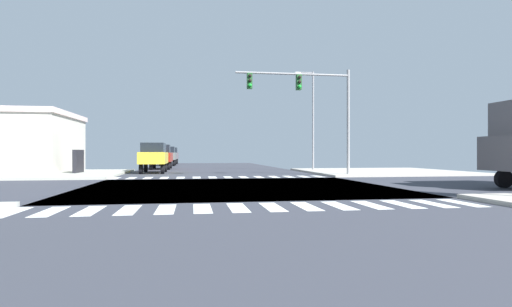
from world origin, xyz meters
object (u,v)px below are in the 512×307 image
object	(u,v)px
suv_crossing_1	(171,154)
traffic_signal_mast	(307,96)
pickup_farside_1	(161,156)
suv_leading_3	(154,155)
street_lamp	(311,112)
suv_queued_2	(168,154)

from	to	relation	value
suv_crossing_1	traffic_signal_mast	bearing A→B (deg)	107.61
pickup_farside_1	suv_leading_3	size ratio (longest dim) A/B	1.11
street_lamp	suv_crossing_1	xyz separation A→B (m)	(-13.12, 25.19, -3.72)
traffic_signal_mast	suv_leading_3	xyz separation A→B (m)	(-10.50, 6.52, -3.96)
pickup_farside_1	suv_queued_2	size ratio (longest dim) A/B	1.11
suv_queued_2	suv_leading_3	size ratio (longest dim) A/B	1.00
street_lamp	pickup_farside_1	xyz separation A→B (m)	(-13.12, 6.14, -3.82)
street_lamp	suv_leading_3	world-z (taller)	street_lamp
suv_queued_2	suv_leading_3	bearing A→B (deg)	90.00
street_lamp	suv_queued_2	xyz separation A→B (m)	(-13.12, 17.12, -3.72)
traffic_signal_mast	street_lamp	xyz separation A→B (m)	(2.62, 7.89, -0.24)
traffic_signal_mast	street_lamp	world-z (taller)	street_lamp
traffic_signal_mast	suv_queued_2	bearing A→B (deg)	112.78
suv_crossing_1	street_lamp	bearing A→B (deg)	117.51
pickup_farside_1	suv_crossing_1	bearing A→B (deg)	-90.00
suv_queued_2	suv_leading_3	distance (m)	18.49
pickup_farside_1	street_lamp	bearing A→B (deg)	154.92
suv_crossing_1	suv_leading_3	size ratio (longest dim) A/B	1.00
pickup_farside_1	suv_leading_3	bearing A→B (deg)	90.00
suv_queued_2	traffic_signal_mast	bearing A→B (deg)	112.78
suv_queued_2	street_lamp	bearing A→B (deg)	127.46
street_lamp	suv_leading_3	distance (m)	13.71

